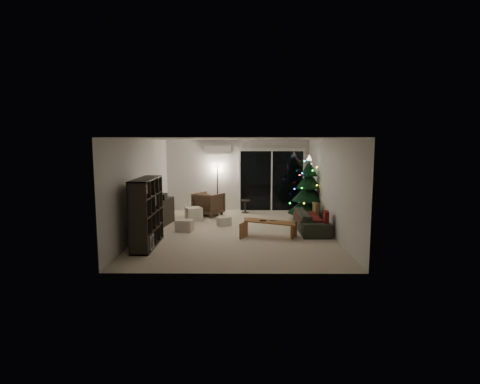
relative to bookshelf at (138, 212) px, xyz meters
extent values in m
plane|color=beige|center=(2.25, 1.40, -0.80)|extent=(6.50, 6.50, 0.00)
plane|color=white|center=(2.25, 1.40, 1.70)|extent=(6.50, 6.50, 0.00)
cube|color=silver|center=(2.25, 4.65, 0.45)|extent=(5.00, 0.02, 2.50)
cube|color=silver|center=(2.25, -1.85, 0.45)|extent=(5.00, 0.02, 2.50)
cube|color=silver|center=(-0.25, 1.40, 0.45)|extent=(0.02, 6.50, 2.50)
cube|color=silver|center=(4.75, 1.40, 0.45)|extent=(0.02, 6.50, 2.50)
cube|color=black|center=(3.45, 4.63, 0.25)|extent=(2.20, 0.02, 2.10)
cube|color=white|center=(1.55, 4.53, 1.35)|extent=(0.90, 0.22, 0.28)
cube|color=#3F3833|center=(3.45, 5.15, -0.85)|extent=(2.60, 1.00, 0.10)
cube|color=white|center=(3.45, 5.55, -0.30)|extent=(2.20, 0.06, 1.00)
cube|color=black|center=(0.00, 2.25, -0.42)|extent=(0.65, 1.28, 0.76)
cube|color=black|center=(0.00, 2.25, 0.05)|extent=(0.39, 0.46, 0.16)
imported|color=brown|center=(1.30, 3.72, -0.42)|extent=(1.13, 1.13, 0.76)
cube|color=silver|center=(0.91, 2.86, -0.59)|extent=(0.60, 0.60, 0.41)
cube|color=beige|center=(0.84, 1.46, -0.64)|extent=(0.49, 0.40, 0.31)
cube|color=beige|center=(1.88, 2.16, -0.67)|extent=(0.45, 0.41, 0.26)
cylinder|color=black|center=(2.51, 4.15, -0.58)|extent=(0.47, 0.47, 0.44)
cylinder|color=black|center=(1.55, 4.47, 0.01)|extent=(0.26, 0.26, 1.61)
imported|color=#292E21|center=(4.30, 1.52, -0.52)|extent=(0.74, 1.87, 0.54)
cube|color=#671207|center=(4.20, 1.52, -0.40)|extent=(0.58, 1.34, 0.04)
cube|color=brown|center=(4.55, 2.17, -0.30)|extent=(0.14, 0.37, 0.36)
cube|color=#671207|center=(4.55, 0.87, -0.30)|extent=(0.13, 0.36, 0.36)
cube|color=black|center=(2.94, 0.81, -0.36)|extent=(0.17, 0.05, 0.02)
cube|color=slate|center=(3.19, 0.86, -0.36)|extent=(0.16, 0.10, 0.02)
cone|color=black|center=(4.46, 2.93, 0.22)|extent=(1.33, 1.33, 2.03)
camera|label=1|loc=(2.41, -8.51, 1.62)|focal=28.00mm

